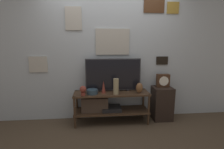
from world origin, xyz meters
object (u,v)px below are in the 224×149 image
(vase_wide_bowl, at_px, (92,92))
(candle_jar, at_px, (138,87))
(television, at_px, (113,75))
(mantel_clock, at_px, (163,81))
(vase_slim_bronze, at_px, (104,87))
(decorative_bust, at_px, (83,90))
(vase_tall_ceramic, at_px, (116,87))
(vase_urn_stoneware, at_px, (139,88))

(vase_wide_bowl, distance_m, candle_jar, 0.95)
(television, xyz_separation_m, vase_wide_bowl, (-0.40, -0.16, -0.28))
(candle_jar, distance_m, mantel_clock, 0.49)
(vase_wide_bowl, bearing_deg, candle_jar, 14.56)
(vase_slim_bronze, xyz_separation_m, decorative_bust, (-0.37, -0.13, -0.01))
(television, xyz_separation_m, candle_jar, (0.52, 0.08, -0.27))
(vase_tall_ceramic, distance_m, candle_jar, 0.58)
(vase_tall_ceramic, xyz_separation_m, vase_slim_bronze, (-0.22, 0.10, -0.03))
(mantel_clock, bearing_deg, vase_urn_stoneware, -162.19)
(vase_wide_bowl, xyz_separation_m, candle_jar, (0.92, 0.24, 0.01))
(television, height_order, vase_tall_ceramic, television)
(vase_urn_stoneware, height_order, vase_slim_bronze, vase_slim_bronze)
(vase_tall_ceramic, distance_m, decorative_bust, 0.59)
(decorative_bust, bearing_deg, candle_jar, 16.55)
(vase_tall_ceramic, bearing_deg, vase_wide_bowl, 172.63)
(vase_slim_bronze, height_order, mantel_clock, mantel_clock)
(vase_wide_bowl, bearing_deg, mantel_clock, 6.16)
(vase_slim_bronze, height_order, decorative_bust, vase_slim_bronze)
(candle_jar, bearing_deg, vase_tall_ceramic, -148.94)
(vase_urn_stoneware, xyz_separation_m, vase_slim_bronze, (-0.67, 0.06, 0.02))
(vase_urn_stoneware, bearing_deg, candle_jar, 80.06)
(television, distance_m, mantel_clock, 1.00)
(decorative_bust, bearing_deg, television, 23.07)
(candle_jar, xyz_separation_m, decorative_bust, (-1.08, -0.32, 0.05))
(vase_wide_bowl, bearing_deg, vase_tall_ceramic, -7.37)
(vase_urn_stoneware, xyz_separation_m, candle_jar, (0.04, 0.25, -0.04))
(candle_jar, relative_size, decorative_bust, 0.62)
(decorative_bust, bearing_deg, vase_tall_ceramic, 2.56)
(vase_wide_bowl, xyz_separation_m, vase_urn_stoneware, (0.88, -0.01, 0.05))
(television, xyz_separation_m, decorative_bust, (-0.56, -0.24, -0.22))
(vase_tall_ceramic, relative_size, decorative_bust, 1.64)
(mantel_clock, bearing_deg, vase_slim_bronze, -174.96)
(television, distance_m, vase_wide_bowl, 0.52)
(vase_wide_bowl, xyz_separation_m, vase_slim_bronze, (0.21, 0.05, 0.07))
(candle_jar, bearing_deg, vase_urn_stoneware, -99.94)
(television, relative_size, decorative_bust, 5.99)
(television, relative_size, vase_tall_ceramic, 3.65)
(vase_tall_ceramic, height_order, decorative_bust, vase_tall_ceramic)
(vase_wide_bowl, bearing_deg, vase_slim_bronze, 12.37)
(vase_urn_stoneware, relative_size, mantel_clock, 0.76)
(vase_wide_bowl, bearing_deg, vase_urn_stoneware, -0.95)
(vase_wide_bowl, bearing_deg, decorative_bust, -152.85)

